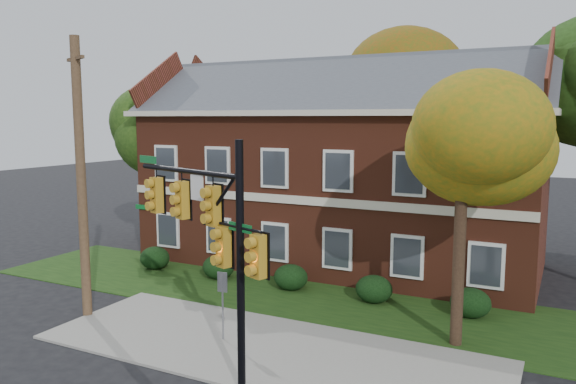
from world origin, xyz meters
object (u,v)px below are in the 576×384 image
at_px(hedge_center, 291,277).
at_px(tree_far_rear, 412,85).
at_px(tree_left_rear, 162,122).
at_px(traffic_signal, 213,232).
at_px(hedge_far_left, 155,258).
at_px(hedge_right, 374,289).
at_px(hedge_left, 218,267).
at_px(apartment_building, 340,159).
at_px(sign_post, 223,295).
at_px(utility_pole, 81,178).
at_px(tree_near_right, 472,126).
at_px(hedge_far_right, 470,303).

xyz_separation_m(hedge_center, tree_far_rear, (1.34, 13.09, 8.32)).
bearing_deg(tree_left_rear, traffic_signal, -46.44).
distance_m(hedge_far_left, hedge_right, 10.50).
bearing_deg(traffic_signal, hedge_left, 143.27).
bearing_deg(traffic_signal, hedge_far_left, 157.83).
xyz_separation_m(apartment_building, sign_post, (0.50, -10.95, -3.48)).
xyz_separation_m(hedge_far_left, utility_pole, (2.00, -5.95, 4.35)).
bearing_deg(sign_post, utility_pole, 175.70).
bearing_deg(hedge_left, tree_left_rear, 146.41).
bearing_deg(apartment_building, hedge_far_left, -143.11).
bearing_deg(traffic_signal, tree_near_right, 61.61).
xyz_separation_m(utility_pole, sign_post, (5.50, 0.25, -3.36)).
bearing_deg(utility_pole, apartment_building, 90.81).
height_order(hedge_left, tree_far_rear, tree_far_rear).
bearing_deg(tree_left_rear, tree_far_rear, 38.97).
relative_size(apartment_building, sign_post, 8.45).
bearing_deg(tree_left_rear, hedge_far_left, -56.58).
height_order(utility_pole, sign_post, utility_pole).
xyz_separation_m(apartment_building, hedge_right, (3.50, -5.25, -4.46)).
distance_m(tree_left_rear, traffic_signal, 16.71).
height_order(apartment_building, tree_far_rear, tree_far_rear).
bearing_deg(utility_pole, hedge_left, 100.71).
relative_size(hedge_far_left, tree_far_rear, 0.12).
bearing_deg(tree_far_rear, hedge_far_left, -122.50).
bearing_deg(hedge_far_left, hedge_left, 0.00).
height_order(tree_near_right, tree_left_rear, tree_left_rear).
relative_size(apartment_building, tree_near_right, 2.19).
height_order(traffic_signal, sign_post, traffic_signal).
bearing_deg(hedge_right, hedge_far_right, 0.00).
xyz_separation_m(hedge_far_left, hedge_left, (3.50, 0.00, 0.00)).
height_order(hedge_right, traffic_signal, traffic_signal).
bearing_deg(tree_near_right, hedge_far_left, 168.73).
height_order(hedge_far_right, sign_post, sign_post).
relative_size(hedge_far_right, utility_pole, 0.15).
height_order(tree_left_rear, sign_post, tree_left_rear).
height_order(hedge_center, tree_near_right, tree_near_right).
bearing_deg(utility_pole, traffic_signal, 9.23).
distance_m(utility_pole, sign_post, 6.45).
bearing_deg(traffic_signal, utility_pole, -175.66).
height_order(apartment_building, traffic_signal, apartment_building).
xyz_separation_m(hedge_far_left, hedge_far_right, (14.00, 0.00, 0.00)).
bearing_deg(hedge_far_left, apartment_building, 36.89).
bearing_deg(hedge_far_right, hedge_center, 180.00).
bearing_deg(tree_near_right, sign_post, -156.92).
bearing_deg(tree_far_rear, traffic_signal, -89.21).
distance_m(apartment_building, hedge_left, 7.73).
bearing_deg(hedge_far_left, tree_near_right, -11.27).
bearing_deg(hedge_right, traffic_signal, -103.46).
bearing_deg(apartment_building, hedge_far_right, -36.89).
height_order(apartment_building, hedge_far_right, apartment_building).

